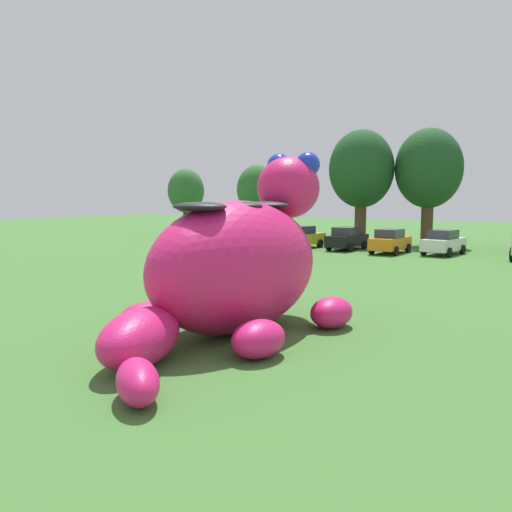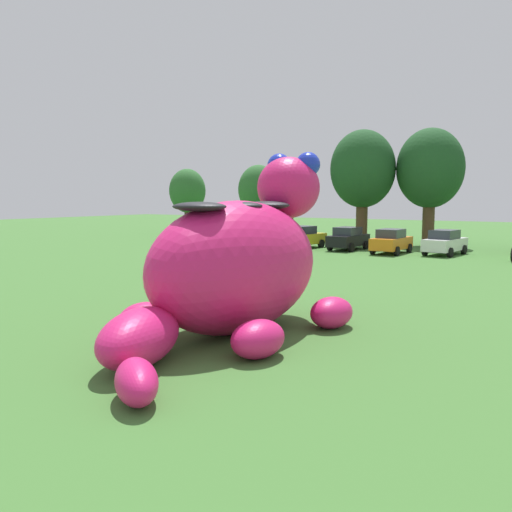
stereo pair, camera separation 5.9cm
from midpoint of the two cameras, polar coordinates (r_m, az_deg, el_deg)
The scene contains 13 objects.
ground_plane at distance 16.88m, azimuth -2.13°, elevation -7.08°, with size 160.00×160.00×0.00m, color #427533.
giant_inflatable_creature at distance 15.44m, azimuth -1.84°, elevation -0.91°, with size 5.45×10.48×5.38m.
car_blue at distance 43.82m, azimuth 1.73°, elevation 2.29°, with size 2.05×4.16×1.72m.
car_yellow at distance 41.34m, azimuth 5.03°, elevation 2.03°, with size 2.46×4.33×1.72m.
car_black at distance 40.35m, azimuth 9.86°, elevation 1.85°, with size 2.12×4.19×1.72m.
car_orange at distance 38.43m, azimuth 14.31°, elevation 1.54°, with size 2.07×4.17×1.72m.
car_white at distance 38.52m, azimuth 19.57°, elevation 1.38°, with size 2.39×4.31×1.72m.
tree_far_left at distance 58.85m, azimuth -7.31°, elevation 6.88°, with size 3.95×3.95×7.01m.
tree_left at distance 52.60m, azimuth 0.30°, elevation 7.06°, with size 3.99×3.99×7.08m.
tree_mid_left at distance 47.88m, azimuth 3.65°, elevation 7.04°, with size 3.93×3.93×6.97m.
tree_centre_left at distance 45.38m, azimuth 11.38°, elevation 9.03°, with size 5.33×5.33×9.45m.
tree_centre at distance 45.47m, azimuth 18.15°, elevation 8.81°, with size 5.31×5.31×9.43m.
spectator_mid_field at distance 28.00m, azimuth -0.19°, elevation 0.02°, with size 0.38×0.26×1.71m.
Camera 2 is at (9.27, -13.56, 3.89)m, focal length 37.43 mm.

